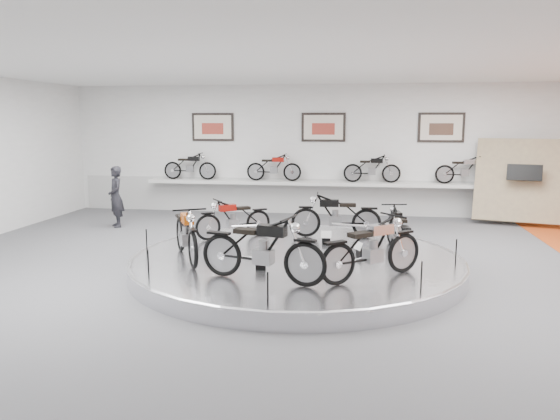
# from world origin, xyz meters

# --- Properties ---
(floor) EXTENTS (16.00, 16.00, 0.00)m
(floor) POSITION_xyz_m (0.00, 0.00, 0.00)
(floor) COLOR #505053
(floor) RESTS_ON ground
(ceiling) EXTENTS (16.00, 16.00, 0.00)m
(ceiling) POSITION_xyz_m (0.00, 0.00, 4.00)
(ceiling) COLOR white
(ceiling) RESTS_ON wall_back
(wall_back) EXTENTS (16.00, 0.00, 16.00)m
(wall_back) POSITION_xyz_m (0.00, 7.00, 2.00)
(wall_back) COLOR white
(wall_back) RESTS_ON floor
(wall_front) EXTENTS (16.00, 0.00, 16.00)m
(wall_front) POSITION_xyz_m (0.00, -7.00, 2.00)
(wall_front) COLOR white
(wall_front) RESTS_ON floor
(dado_band) EXTENTS (15.68, 0.04, 1.10)m
(dado_band) POSITION_xyz_m (0.00, 6.98, 0.55)
(dado_band) COLOR #BCBCBA
(dado_band) RESTS_ON floor
(display_platform) EXTENTS (6.40, 6.40, 0.30)m
(display_platform) POSITION_xyz_m (0.00, 0.30, 0.15)
(display_platform) COLOR silver
(display_platform) RESTS_ON floor
(platform_rim) EXTENTS (6.40, 6.40, 0.10)m
(platform_rim) POSITION_xyz_m (0.00, 0.30, 0.27)
(platform_rim) COLOR #B2B2BA
(platform_rim) RESTS_ON display_platform
(shelf) EXTENTS (11.00, 0.55, 0.10)m
(shelf) POSITION_xyz_m (0.00, 6.70, 1.00)
(shelf) COLOR silver
(shelf) RESTS_ON wall_back
(poster_left) EXTENTS (1.35, 0.06, 0.88)m
(poster_left) POSITION_xyz_m (-3.50, 6.96, 2.70)
(poster_left) COLOR silver
(poster_left) RESTS_ON wall_back
(poster_center) EXTENTS (1.35, 0.06, 0.88)m
(poster_center) POSITION_xyz_m (0.00, 6.96, 2.70)
(poster_center) COLOR silver
(poster_center) RESTS_ON wall_back
(poster_right) EXTENTS (1.35, 0.06, 0.88)m
(poster_right) POSITION_xyz_m (3.50, 6.96, 2.70)
(poster_right) COLOR silver
(poster_right) RESTS_ON wall_back
(display_panel) EXTENTS (2.56, 1.52, 2.30)m
(display_panel) POSITION_xyz_m (5.60, 6.10, 1.25)
(display_panel) COLOR tan
(display_panel) RESTS_ON floor
(shelf_bike_a) EXTENTS (1.22, 0.43, 0.73)m
(shelf_bike_a) POSITION_xyz_m (-4.20, 6.70, 1.42)
(shelf_bike_a) COLOR black
(shelf_bike_a) RESTS_ON shelf
(shelf_bike_b) EXTENTS (1.22, 0.43, 0.73)m
(shelf_bike_b) POSITION_xyz_m (-1.50, 6.70, 1.42)
(shelf_bike_b) COLOR maroon
(shelf_bike_b) RESTS_ON shelf
(shelf_bike_c) EXTENTS (1.22, 0.43, 0.73)m
(shelf_bike_c) POSITION_xyz_m (1.50, 6.70, 1.42)
(shelf_bike_c) COLOR black
(shelf_bike_c) RESTS_ON shelf
(shelf_bike_d) EXTENTS (1.22, 0.43, 0.73)m
(shelf_bike_d) POSITION_xyz_m (4.20, 6.70, 1.42)
(shelf_bike_d) COLOR #B4B4B9
(shelf_bike_d) RESTS_ON shelf
(bike_a) EXTENTS (0.80, 1.61, 0.90)m
(bike_a) POSITION_xyz_m (1.96, 1.06, 0.75)
(bike_a) COLOR black
(bike_a) RESTS_ON display_platform
(bike_b) EXTENTS (1.75, 0.73, 1.00)m
(bike_b) POSITION_xyz_m (0.67, 2.14, 0.80)
(bike_b) COLOR black
(bike_b) RESTS_ON display_platform
(bike_c) EXTENTS (1.55, 1.32, 0.89)m
(bike_c) POSITION_xyz_m (-1.60, 1.74, 0.75)
(bike_c) COLOR maroon
(bike_c) RESTS_ON display_platform
(bike_d) EXTENTS (1.38, 1.86, 1.04)m
(bike_d) POSITION_xyz_m (-2.03, -0.27, 0.82)
(bike_d) COLOR #AD4309
(bike_d) RESTS_ON display_platform
(bike_e) EXTENTS (1.99, 1.13, 1.11)m
(bike_e) POSITION_xyz_m (-0.35, -1.47, 0.85)
(bike_e) COLOR black
(bike_e) RESTS_ON display_platform
(bike_f) EXTENTS (1.78, 1.64, 1.05)m
(bike_f) POSITION_xyz_m (1.42, -1.04, 0.83)
(bike_f) COLOR #B4B4B9
(bike_f) RESTS_ON display_platform
(visitor) EXTENTS (0.69, 0.73, 1.68)m
(visitor) POSITION_xyz_m (-5.45, 4.01, 0.84)
(visitor) COLOR black
(visitor) RESTS_ON floor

